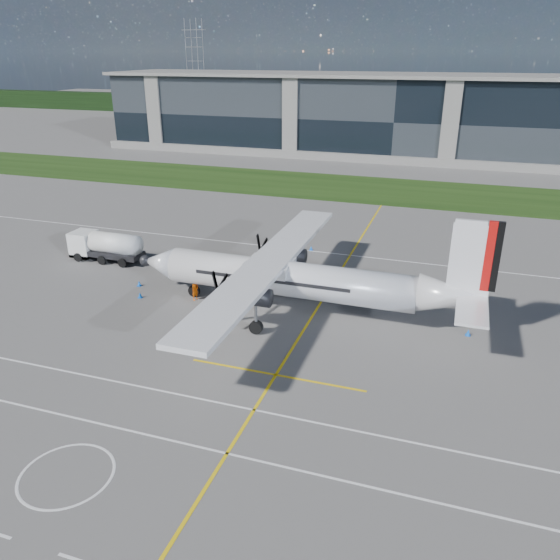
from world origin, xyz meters
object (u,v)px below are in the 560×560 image
at_px(pylon_west, 195,66).
at_px(baggage_tug, 176,261).
at_px(turboprop_aircraft, 301,260).
at_px(fuel_tanker_truck, 101,246).
at_px(safety_cone_tail, 468,332).
at_px(safety_cone_nose_port, 140,295).
at_px(ground_crew_person, 195,288).
at_px(safety_cone_stbdwing, 311,248).
at_px(safety_cone_fwd, 139,283).

bearing_deg(pylon_west, baggage_tug, -64.39).
bearing_deg(turboprop_aircraft, fuel_tanker_truck, 167.07).
relative_size(fuel_tanker_truck, safety_cone_tail, 15.89).
bearing_deg(baggage_tug, fuel_tanker_truck, -178.46).
height_order(safety_cone_nose_port, safety_cone_tail, same).
bearing_deg(pylon_west, safety_cone_nose_port, -65.36).
distance_m(turboprop_aircraft, ground_crew_person, 9.82).
xyz_separation_m(pylon_west, safety_cone_tail, (94.89, -146.33, -14.75)).
bearing_deg(safety_cone_stbdwing, turboprop_aircraft, -77.81).
bearing_deg(safety_cone_stbdwing, fuel_tanker_truck, -153.86).
xyz_separation_m(fuel_tanker_truck, safety_cone_stbdwing, (19.34, 9.49, -1.24)).
xyz_separation_m(fuel_tanker_truck, safety_cone_nose_port, (8.60, -6.90, -1.24)).
distance_m(pylon_west, fuel_tanker_truck, 153.83).
distance_m(safety_cone_nose_port, safety_cone_fwd, 2.65).
bearing_deg(safety_cone_tail, ground_crew_person, -178.20).
height_order(fuel_tanker_truck, safety_cone_fwd, fuel_tanker_truck).
relative_size(fuel_tanker_truck, safety_cone_stbdwing, 15.89).
height_order(turboprop_aircraft, safety_cone_tail, turboprop_aircraft).
relative_size(baggage_tug, safety_cone_tail, 5.20).
distance_m(pylon_west, safety_cone_stbdwing, 154.20).
bearing_deg(pylon_west, fuel_tanker_truck, -67.21).
bearing_deg(baggage_tug, pylon_west, 115.61).
relative_size(turboprop_aircraft, safety_cone_fwd, 59.73).
distance_m(pylon_west, safety_cone_fwd, 161.08).
xyz_separation_m(fuel_tanker_truck, safety_cone_fwd, (7.14, -4.69, -1.24)).
height_order(ground_crew_person, safety_cone_tail, ground_crew_person).
xyz_separation_m(baggage_tug, safety_cone_nose_port, (0.35, -7.13, -0.53)).
height_order(turboprop_aircraft, baggage_tug, turboprop_aircraft).
xyz_separation_m(safety_cone_nose_port, safety_cone_tail, (26.92, 1.84, 0.00)).
bearing_deg(safety_cone_tail, fuel_tanker_truck, 171.89).
xyz_separation_m(pylon_west, safety_cone_stbdwing, (78.70, -131.78, -14.75)).
bearing_deg(safety_cone_tail, safety_cone_fwd, 179.26).
distance_m(pylon_west, turboprop_aircraft, 168.10).
height_order(pylon_west, safety_cone_nose_port, pylon_west).
bearing_deg(safety_cone_fwd, baggage_tug, 77.19).
distance_m(ground_crew_person, safety_cone_nose_port, 4.93).
distance_m(turboprop_aircraft, safety_cone_tail, 13.69).
relative_size(pylon_west, safety_cone_fwd, 60.00).
relative_size(baggage_tug, safety_cone_fwd, 5.20).
bearing_deg(safety_cone_stbdwing, safety_cone_nose_port, -123.22).
bearing_deg(fuel_tanker_truck, turboprop_aircraft, -12.93).
relative_size(turboprop_aircraft, fuel_tanker_truck, 3.76).
height_order(fuel_tanker_truck, safety_cone_stbdwing, fuel_tanker_truck).
relative_size(pylon_west, turboprop_aircraft, 1.00).
xyz_separation_m(safety_cone_nose_port, safety_cone_stbdwing, (10.74, 16.40, 0.00)).
bearing_deg(baggage_tug, ground_crew_person, -49.70).
bearing_deg(safety_cone_stbdwing, safety_cone_fwd, -130.70).
bearing_deg(safety_cone_stbdwing, baggage_tug, -140.10).
bearing_deg(ground_crew_person, fuel_tanker_truck, 85.08).
bearing_deg(safety_cone_fwd, pylon_west, 114.49).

